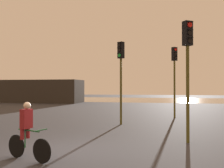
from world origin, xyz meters
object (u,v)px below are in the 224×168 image
object	(u,v)px
traffic_light_center	(121,67)
cyclist	(27,131)
distant_building	(39,91)
traffic_light_near_right	(188,58)
traffic_light_far_right	(174,69)

from	to	relation	value
traffic_light_center	cyclist	size ratio (longest dim) A/B	2.79
traffic_light_center	cyclist	bearing A→B (deg)	110.05
distant_building	traffic_light_near_right	bearing A→B (deg)	-51.14
traffic_light_center	traffic_light_near_right	bearing A→B (deg)	160.48
traffic_light_center	traffic_light_far_right	world-z (taller)	traffic_light_far_right
cyclist	traffic_light_far_right	bearing A→B (deg)	177.61
cyclist	distant_building	bearing A→B (deg)	-132.34
traffic_light_far_right	traffic_light_center	bearing A→B (deg)	16.35
traffic_light_far_right	cyclist	xyz separation A→B (m)	(-4.52, -10.74, -2.44)
distant_building	traffic_light_far_right	world-z (taller)	traffic_light_far_right
distant_building	cyclist	distance (m)	27.74
traffic_light_far_right	cyclist	distance (m)	11.90
distant_building	traffic_light_near_right	distance (m)	27.66
traffic_light_near_right	cyclist	size ratio (longest dim) A/B	2.76
traffic_light_center	traffic_light_far_right	distance (m)	4.74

